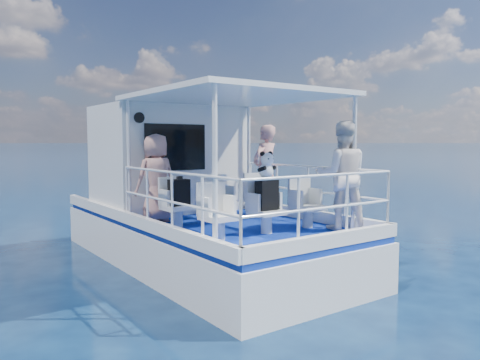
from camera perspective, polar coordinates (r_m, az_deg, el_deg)
name	(u,v)px	position (r m, az deg, el deg)	size (l,w,h in m)	color
ground	(228,273)	(8.59, -1.48, -11.24)	(2000.00, 2000.00, 0.00)	#071937
hull	(200,261)	(9.41, -4.94, -9.84)	(3.00, 7.00, 1.60)	white
deck	(199,219)	(9.23, -4.98, -4.73)	(2.90, 6.90, 0.10)	navy
cabin	(168,158)	(10.26, -8.72, 2.63)	(2.85, 2.00, 2.20)	white
canopy	(234,96)	(8.14, -0.72, 10.21)	(3.00, 3.20, 0.08)	white
canopy_posts	(236,162)	(8.06, -0.51, 2.15)	(2.77, 2.97, 2.20)	white
railings	(247,199)	(7.85, 0.85, -2.31)	(2.84, 3.59, 1.00)	white
seat_port_fwd	(178,216)	(8.07, -7.61, -4.39)	(0.48, 0.46, 0.38)	silver
seat_center_fwd	(222,212)	(8.52, -2.25, -3.87)	(0.48, 0.46, 0.38)	silver
seat_stbd_fwd	(261,208)	(9.04, 2.53, -3.37)	(0.48, 0.46, 0.38)	silver
seat_port_aft	(219,227)	(6.96, -2.57, -5.79)	(0.48, 0.46, 0.38)	silver
seat_center_aft	(266,221)	(7.48, 3.24, -5.06)	(0.48, 0.46, 0.38)	silver
seat_stbd_aft	(308,216)	(8.07, 8.25, -4.39)	(0.48, 0.46, 0.38)	silver
passenger_port_fwd	(156,178)	(8.54, -10.19, 0.20)	(0.60, 0.43, 1.60)	tan
passenger_stbd_fwd	(265,170)	(9.43, 3.08, 1.27)	(0.65, 0.43, 1.80)	#D9938C
passenger_stbd_aft	(342,175)	(7.94, 12.32, 0.55)	(0.87, 0.68, 1.80)	white
backpack_port	(179,193)	(7.94, -7.45, -1.53)	(0.34, 0.19, 0.45)	black
backpack_center	(267,194)	(7.38, 3.29, -1.71)	(0.34, 0.19, 0.51)	black
compact_camera	(180,178)	(7.92, -7.38, 0.27)	(0.09, 0.06, 0.06)	black
panda	(266,165)	(7.33, 3.23, 1.87)	(0.27, 0.22, 0.41)	white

